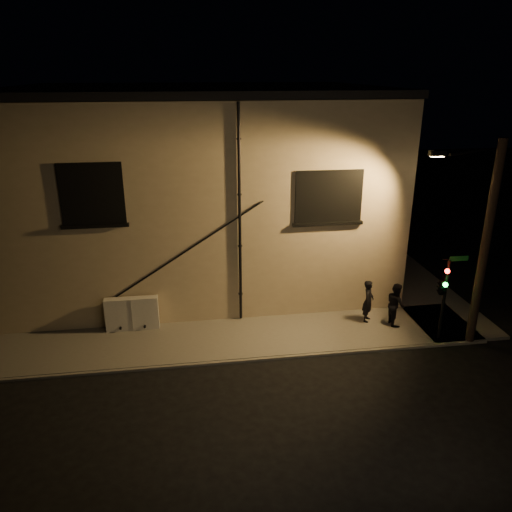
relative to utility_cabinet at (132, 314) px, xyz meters
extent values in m
plane|color=black|center=(6.00, -2.70, -0.77)|extent=(90.00, 90.00, 0.00)
cube|color=#625E58|center=(3.00, -1.20, -0.71)|extent=(20.00, 3.00, 0.12)
cube|color=#625E58|center=(12.50, 5.30, -0.71)|extent=(3.00, 16.00, 0.12)
cube|color=tan|center=(3.00, 6.30, 3.48)|extent=(16.00, 12.00, 8.50)
cube|color=black|center=(3.00, 6.30, 7.88)|extent=(16.20, 12.20, 0.30)
cube|color=black|center=(-1.00, 0.28, 4.63)|extent=(2.20, 0.10, 2.20)
cube|color=black|center=(-1.00, 0.29, 4.63)|extent=(1.98, 0.05, 1.98)
cube|color=black|center=(7.60, 0.28, 4.23)|extent=(2.60, 0.10, 2.00)
cube|color=black|center=(7.60, 0.29, 4.23)|extent=(2.38, 0.05, 1.78)
cylinder|color=black|center=(4.20, 0.22, 3.54)|extent=(0.11, 0.11, 8.30)
cylinder|color=black|center=(2.00, 0.25, 2.23)|extent=(5.96, 0.04, 3.75)
cylinder|color=black|center=(2.12, 0.25, 2.29)|extent=(5.96, 0.04, 3.75)
cube|color=beige|center=(0.00, 0.00, 0.00)|extent=(1.99, 0.33, 1.31)
imported|color=black|center=(9.13, -0.65, 0.20)|extent=(0.66, 0.74, 1.70)
imported|color=black|center=(10.10, -1.06, 0.20)|extent=(0.67, 0.84, 1.70)
cylinder|color=black|center=(11.31, -2.34, 0.89)|extent=(0.12, 0.12, 3.08)
imported|color=black|center=(11.09, -2.46, 1.54)|extent=(0.68, 1.89, 0.75)
sphere|color=#FF140C|center=(11.11, -2.64, 2.15)|extent=(0.17, 0.17, 0.17)
sphere|color=#14FF3F|center=(11.11, -2.64, 1.63)|extent=(0.17, 0.17, 0.17)
cube|color=#0C4C1E|center=(11.66, -2.34, 2.48)|extent=(0.70, 0.03, 0.18)
cylinder|color=black|center=(12.37, -2.65, 2.95)|extent=(0.31, 0.31, 7.45)
cylinder|color=black|center=(11.57, -2.10, 6.16)|extent=(1.89, 1.03, 0.10)
cube|color=black|center=(10.77, -1.55, 6.06)|extent=(0.55, 0.28, 0.18)
cube|color=#FFC672|center=(10.77, -1.55, 5.96)|extent=(0.42, 0.20, 0.04)
camera|label=1|loc=(2.17, -17.51, 8.72)|focal=35.00mm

